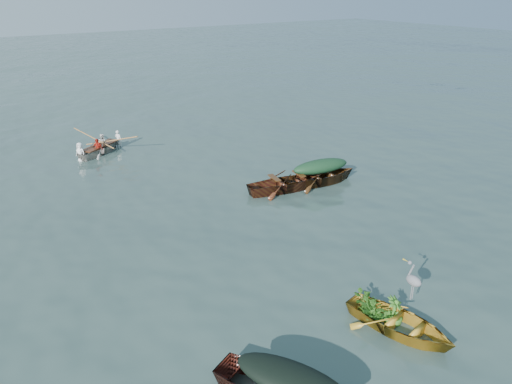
# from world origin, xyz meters

# --- Properties ---
(ground) EXTENTS (140.00, 140.00, 0.00)m
(ground) POSITION_xyz_m (0.00, 0.00, 0.00)
(ground) COLOR #39504B
(ground) RESTS_ON ground
(yellow_dinghy) EXTENTS (1.96, 3.29, 0.82)m
(yellow_dinghy) POSITION_xyz_m (-1.79, -3.29, 0.00)
(yellow_dinghy) COLOR orange
(yellow_dinghy) RESTS_ON ground
(green_tarp_boat) EXTENTS (4.33, 1.91, 0.96)m
(green_tarp_boat) POSITION_xyz_m (2.53, 4.23, 0.00)
(green_tarp_boat) COLOR #41270F
(green_tarp_boat) RESTS_ON ground
(open_wooden_boat) EXTENTS (4.32, 2.01, 0.96)m
(open_wooden_boat) POSITION_xyz_m (1.10, 4.44, 0.00)
(open_wooden_boat) COLOR #583116
(open_wooden_boat) RESTS_ON ground
(rowed_boat) EXTENTS (3.58, 2.82, 0.81)m
(rowed_boat) POSITION_xyz_m (-3.10, 12.51, 0.00)
(rowed_boat) COLOR beige
(rowed_boat) RESTS_ON ground
(dark_tarp_cover) EXTENTS (1.66, 2.33, 0.40)m
(dark_tarp_cover) POSITION_xyz_m (-5.06, -3.65, 0.71)
(dark_tarp_cover) COLOR black
(dark_tarp_cover) RESTS_ON dark_covered_boat
(green_tarp_cover) EXTENTS (2.38, 1.05, 0.52)m
(green_tarp_cover) POSITION_xyz_m (2.53, 4.23, 0.74)
(green_tarp_cover) COLOR #1A3F25
(green_tarp_cover) RESTS_ON green_tarp_boat
(thwart_benches) EXTENTS (2.18, 1.13, 0.04)m
(thwart_benches) POSITION_xyz_m (1.10, 4.44, 0.50)
(thwart_benches) COLOR #42250F
(thwart_benches) RESTS_ON open_wooden_boat
(heron) EXTENTS (0.36, 0.45, 0.92)m
(heron) POSITION_xyz_m (-1.26, -3.12, 0.87)
(heron) COLOR gray
(heron) RESTS_ON yellow_dinghy
(dinghy_weeds) EXTENTS (0.88, 1.03, 0.60)m
(dinghy_weeds) POSITION_xyz_m (-1.88, -2.74, 0.71)
(dinghy_weeds) COLOR #3B741E
(dinghy_weeds) RESTS_ON yellow_dinghy
(rowers) EXTENTS (2.62, 2.15, 0.76)m
(rowers) POSITION_xyz_m (-3.10, 12.51, 0.78)
(rowers) COLOR white
(rowers) RESTS_ON rowed_boat
(oars) EXTENTS (1.91, 2.51, 0.06)m
(oars) POSITION_xyz_m (-3.10, 12.51, 0.43)
(oars) COLOR olive
(oars) RESTS_ON rowed_boat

